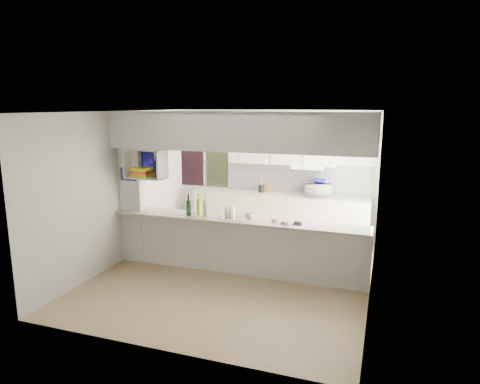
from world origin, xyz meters
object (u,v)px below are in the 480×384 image
at_px(microwave, 318,190).
at_px(bowl, 319,181).
at_px(dish_rack, 232,213).
at_px(wine_bottles, 198,207).

xyz_separation_m(microwave, bowl, (0.02, 0.02, 0.17)).
distance_m(microwave, bowl, 0.17).
relative_size(bowl, dish_rack, 0.60).
relative_size(microwave, dish_rack, 1.08).
xyz_separation_m(bowl, wine_bottles, (-1.63, -2.16, -0.16)).
xyz_separation_m(dish_rack, wine_bottles, (-0.58, -0.04, 0.06)).
bearing_deg(bowl, dish_rack, -116.39).
height_order(microwave, wine_bottles, wine_bottles).
bearing_deg(dish_rack, bowl, 53.82).
bearing_deg(dish_rack, wine_bottles, 174.15).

